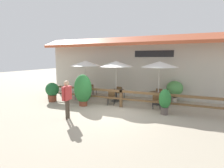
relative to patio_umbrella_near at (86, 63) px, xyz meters
The scene contains 20 objects.
ground_plane 4.57m from the patio_umbrella_near, 38.04° to the right, with size 60.00×60.00×0.00m, color #9E937F.
building_facade 3.52m from the patio_umbrella_near, 28.80° to the left, with size 14.28×1.49×4.23m.
patio_railing 3.76m from the patio_umbrella_near, 23.81° to the right, with size 10.40×0.14×0.95m.
patio_umbrella_near is the anchor object (origin of this frame).
dining_table_near 1.78m from the patio_umbrella_near, 63.43° to the right, with size 1.07×1.07×0.72m.
chair_near_streetside 2.05m from the patio_umbrella_near, 90.59° to the right, with size 0.49×0.49×0.83m.
chair_near_wallside 2.05m from the patio_umbrella_near, 85.73° to the left, with size 0.48×0.48×0.83m.
patio_umbrella_middle 2.33m from the patio_umbrella_near, ahead, with size 2.11×2.11×2.57m.
dining_table_middle 2.93m from the patio_umbrella_near, ahead, with size 1.07×1.07×0.72m.
chair_middle_streetside 3.17m from the patio_umbrella_near, 23.36° to the right, with size 0.51×0.51×0.83m.
chair_middle_wallside 3.04m from the patio_umbrella_near, 13.97° to the left, with size 0.49×0.49×0.83m.
patio_umbrella_far 4.90m from the patio_umbrella_near, ahead, with size 2.11×2.11×2.57m.
dining_table_far 5.21m from the patio_umbrella_near, ahead, with size 1.07×1.07×0.72m.
chair_far_streetside 5.33m from the patio_umbrella_near, ahead, with size 0.50×0.50×0.83m.
chair_far_wallside 5.28m from the patio_umbrella_near, ahead, with size 0.45×0.45×0.83m.
potted_plant_tall_tropical 5.97m from the patio_umbrella_near, 17.68° to the right, with size 0.58×0.52×1.24m.
potted_plant_broad_leaf 2.59m from the patio_umbrella_near, 63.16° to the right, with size 1.03×0.93×1.81m.
potted_plant_corner_fern 2.82m from the patio_umbrella_near, 126.45° to the right, with size 0.85×0.77×1.19m.
potted_plant_entrance_palm 6.04m from the patio_umbrella_near, 11.27° to the left, with size 1.00×0.90×1.31m.
pedestrian 4.55m from the patio_umbrella_near, 69.54° to the right, with size 0.24×0.61×1.73m.
Camera 1 is at (3.24, -7.87, 2.70)m, focal length 28.00 mm.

